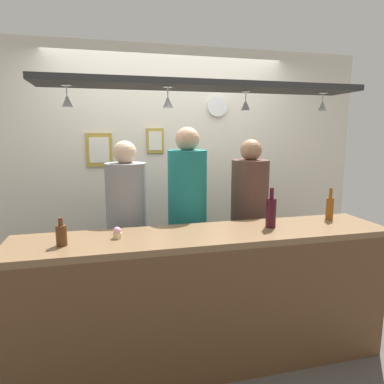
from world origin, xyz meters
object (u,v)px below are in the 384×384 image
person_left_grey_shirt (127,219)px  wall_clock (217,106)px  picture_frame_caricature (99,150)px  person_middle_teal_shirt (187,207)px  bottle_wine_dark_red (271,212)px  cupcake (117,233)px  person_right_brown_shirt (249,211)px  picture_frame_crest (155,141)px  bottle_beer_brown_stubby (61,235)px  bottle_beer_amber_tall (330,208)px

person_left_grey_shirt → wall_clock: 1.65m
picture_frame_caricature → wall_clock: wall_clock is taller
wall_clock → person_middle_teal_shirt: bearing=-123.8°
bottle_wine_dark_red → cupcake: 1.13m
person_left_grey_shirt → person_middle_teal_shirt: person_middle_teal_shirt is taller
person_left_grey_shirt → person_right_brown_shirt: size_ratio=1.00×
picture_frame_crest → cupcake: bearing=-108.4°
person_middle_teal_shirt → wall_clock: size_ratio=7.96×
person_right_brown_shirt → bottle_beer_brown_stubby: 1.69m
person_left_grey_shirt → person_right_brown_shirt: (1.11, 0.00, 0.00)m
person_left_grey_shirt → person_right_brown_shirt: 1.11m
wall_clock → person_right_brown_shirt: bearing=-85.4°
bottle_beer_amber_tall → wall_clock: 1.65m
bottle_wine_dark_red → picture_frame_crest: size_ratio=1.15×
cupcake → wall_clock: 2.03m
bottle_beer_amber_tall → person_middle_teal_shirt: bearing=155.4°
person_right_brown_shirt → bottle_beer_amber_tall: size_ratio=6.33×
bottle_wine_dark_red → person_left_grey_shirt: bearing=150.0°
person_left_grey_shirt → cupcake: bearing=-99.5°
person_right_brown_shirt → cupcake: (-1.21, -0.59, 0.05)m
person_middle_teal_shirt → bottle_beer_brown_stubby: size_ratio=9.73×
person_middle_teal_shirt → picture_frame_caricature: size_ratio=5.15×
person_left_grey_shirt → bottle_beer_brown_stubby: person_left_grey_shirt is taller
person_left_grey_shirt → cupcake: person_left_grey_shirt is taller
bottle_beer_amber_tall → bottle_beer_brown_stubby: bearing=-175.3°
cupcake → picture_frame_caricature: bearing=94.8°
cupcake → picture_frame_crest: 1.57m
bottle_beer_brown_stubby → wall_clock: bearing=44.1°
cupcake → bottle_beer_amber_tall: bearing=3.2°
person_middle_teal_shirt → bottle_wine_dark_red: bearing=-49.6°
person_left_grey_shirt → person_right_brown_shirt: person_right_brown_shirt is taller
bottle_wine_dark_red → cupcake: (-1.13, 0.00, -0.08)m
person_left_grey_shirt → picture_frame_caricature: size_ratio=4.82×
bottle_beer_brown_stubby → bottle_beer_amber_tall: size_ratio=0.69×
bottle_beer_amber_tall → picture_frame_caricature: (-1.81, 1.29, 0.43)m
bottle_beer_brown_stubby → bottle_beer_amber_tall: bottle_beer_amber_tall is taller
cupcake → picture_frame_crest: bearing=71.6°
bottle_beer_amber_tall → picture_frame_caricature: picture_frame_caricature is taller
picture_frame_caricature → wall_clock: (1.26, -0.01, 0.46)m
bottle_wine_dark_red → picture_frame_crest: (-0.66, 1.38, 0.50)m
person_right_brown_shirt → bottle_wine_dark_red: 0.61m
bottle_wine_dark_red → picture_frame_caricature: bearing=131.9°
bottle_wine_dark_red → picture_frame_caricature: (-1.24, 1.38, 0.41)m
person_middle_teal_shirt → bottle_beer_brown_stubby: person_middle_teal_shirt is taller
bottle_beer_brown_stubby → person_middle_teal_shirt: bearing=34.4°
bottle_beer_amber_tall → picture_frame_crest: size_ratio=1.00×
wall_clock → bottle_beer_brown_stubby: bearing=-135.9°
bottle_beer_brown_stubby → bottle_wine_dark_red: bottle_wine_dark_red is taller
bottle_beer_brown_stubby → wall_clock: wall_clock is taller
person_middle_teal_shirt → bottle_beer_amber_tall: (1.08, -0.49, 0.04)m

